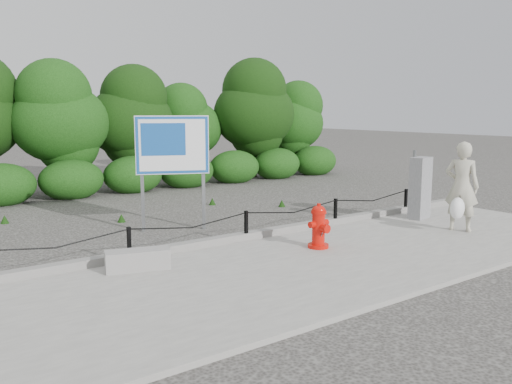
{
  "coord_description": "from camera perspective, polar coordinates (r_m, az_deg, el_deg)",
  "views": [
    {
      "loc": [
        -6.16,
        -8.7,
        2.72
      ],
      "look_at": [
        0.39,
        0.2,
        1.0
      ],
      "focal_mm": 38.0,
      "sensor_mm": 36.0,
      "label": 1
    }
  ],
  "objects": [
    {
      "name": "sidewalk",
      "position": [
        9.48,
        6.03,
        -7.61
      ],
      "size": [
        14.0,
        4.0,
        0.08
      ],
      "primitive_type": "cube",
      "color": "gray",
      "rests_on": "ground"
    },
    {
      "name": "curb",
      "position": [
        11.0,
        -1.19,
        -4.66
      ],
      "size": [
        14.0,
        0.22,
        0.14
      ],
      "primitive_type": "cube",
      "color": "slate",
      "rests_on": "sidewalk"
    },
    {
      "name": "concrete_block",
      "position": [
        9.18,
        -12.34,
        -6.98
      ],
      "size": [
        1.1,
        0.65,
        0.33
      ],
      "primitive_type": "cube",
      "rotation": [
        0.0,
        0.0,
        -0.3
      ],
      "color": "gray",
      "rests_on": "sidewalk"
    },
    {
      "name": "chain_barrier",
      "position": [
        10.89,
        -1.04,
        -3.14
      ],
      "size": [
        10.06,
        0.06,
        0.6
      ],
      "color": "black",
      "rests_on": "sidewalk"
    },
    {
      "name": "treeline",
      "position": [
        18.75,
        -16.52,
        7.63
      ],
      "size": [
        20.21,
        3.61,
        4.51
      ],
      "color": "black",
      "rests_on": "ground"
    },
    {
      "name": "fire_hydrant",
      "position": [
        10.36,
        6.63,
        -3.64
      ],
      "size": [
        0.45,
        0.45,
        0.86
      ],
      "rotation": [
        0.0,
        0.0,
        0.02
      ],
      "color": "red",
      "rests_on": "sidewalk"
    },
    {
      "name": "ground",
      "position": [
        11.0,
        -1.04,
        -5.47
      ],
      "size": [
        90.0,
        90.0,
        0.0
      ],
      "primitive_type": "plane",
      "color": "#2D2B28",
      "rests_on": "ground"
    },
    {
      "name": "utility_cabinet",
      "position": [
        13.55,
        16.88,
        0.42
      ],
      "size": [
        0.61,
        0.46,
        1.63
      ],
      "rotation": [
        0.0,
        0.0,
        0.2
      ],
      "color": "#99999C",
      "rests_on": "sidewalk"
    },
    {
      "name": "advertising_sign",
      "position": [
        12.02,
        -8.82,
        4.37
      ],
      "size": [
        1.47,
        0.74,
        2.56
      ],
      "rotation": [
        0.0,
        0.0,
        -0.43
      ],
      "color": "slate",
      "rests_on": "ground"
    },
    {
      "name": "pedestrian",
      "position": [
        12.43,
        20.82,
        0.42
      ],
      "size": [
        0.87,
        0.83,
        1.94
      ],
      "rotation": [
        0.0,
        0.0,
        1.96
      ],
      "color": "#B6B29C",
      "rests_on": "sidewalk"
    }
  ]
}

